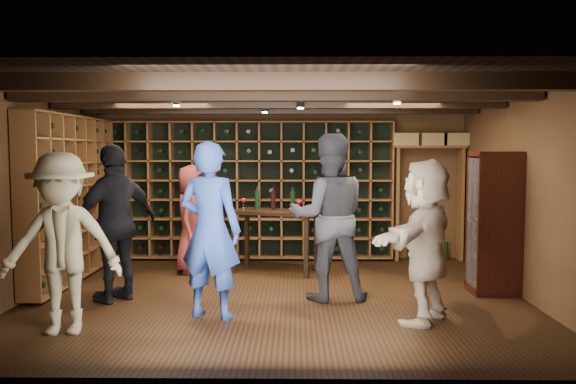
{
  "coord_description": "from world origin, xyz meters",
  "views": [
    {
      "loc": [
        0.24,
        -6.79,
        1.8
      ],
      "look_at": [
        0.14,
        0.2,
        1.27
      ],
      "focal_mm": 35.0,
      "sensor_mm": 36.0,
      "label": 1
    }
  ],
  "objects_px": {
    "man_blue_shirt": "(210,230)",
    "guest_beige": "(425,241)",
    "guest_red_floral": "(192,219)",
    "guest_woman_black": "(116,223)",
    "tasting_table": "(275,218)",
    "display_cabinet": "(493,226)",
    "man_grey_suit": "(329,217)",
    "guest_khaki": "(62,243)"
  },
  "relations": [
    {
      "from": "display_cabinet",
      "to": "tasting_table",
      "type": "height_order",
      "value": "display_cabinet"
    },
    {
      "from": "display_cabinet",
      "to": "man_blue_shirt",
      "type": "height_order",
      "value": "man_blue_shirt"
    },
    {
      "from": "tasting_table",
      "to": "guest_woman_black",
      "type": "bearing_deg",
      "value": -120.44
    },
    {
      "from": "display_cabinet",
      "to": "guest_red_floral",
      "type": "bearing_deg",
      "value": 163.87
    },
    {
      "from": "guest_woman_black",
      "to": "tasting_table",
      "type": "height_order",
      "value": "guest_woman_black"
    },
    {
      "from": "man_blue_shirt",
      "to": "guest_beige",
      "type": "height_order",
      "value": "man_blue_shirt"
    },
    {
      "from": "guest_red_floral",
      "to": "guest_beige",
      "type": "xyz_separation_m",
      "value": [
        2.87,
        -2.34,
        0.06
      ]
    },
    {
      "from": "display_cabinet",
      "to": "guest_khaki",
      "type": "distance_m",
      "value": 5.02
    },
    {
      "from": "display_cabinet",
      "to": "guest_woman_black",
      "type": "bearing_deg",
      "value": -174.73
    },
    {
      "from": "guest_red_floral",
      "to": "guest_beige",
      "type": "distance_m",
      "value": 3.7
    },
    {
      "from": "man_grey_suit",
      "to": "tasting_table",
      "type": "distance_m",
      "value": 1.67
    },
    {
      "from": "man_grey_suit",
      "to": "guest_red_floral",
      "type": "relative_size",
      "value": 1.26
    },
    {
      "from": "guest_red_floral",
      "to": "guest_woman_black",
      "type": "distance_m",
      "value": 1.7
    },
    {
      "from": "man_blue_shirt",
      "to": "guest_khaki",
      "type": "distance_m",
      "value": 1.47
    },
    {
      "from": "guest_woman_black",
      "to": "tasting_table",
      "type": "xyz_separation_m",
      "value": [
        1.82,
        1.63,
        -0.13
      ]
    },
    {
      "from": "display_cabinet",
      "to": "man_blue_shirt",
      "type": "bearing_deg",
      "value": -162.5
    },
    {
      "from": "guest_khaki",
      "to": "guest_woman_black",
      "type": "bearing_deg",
      "value": 76.08
    },
    {
      "from": "display_cabinet",
      "to": "guest_woman_black",
      "type": "xyz_separation_m",
      "value": [
        -4.6,
        -0.42,
        0.08
      ]
    },
    {
      "from": "display_cabinet",
      "to": "man_grey_suit",
      "type": "relative_size",
      "value": 0.88
    },
    {
      "from": "man_blue_shirt",
      "to": "guest_red_floral",
      "type": "distance_m",
      "value": 2.31
    },
    {
      "from": "guest_red_floral",
      "to": "guest_woman_black",
      "type": "xyz_separation_m",
      "value": [
        -0.61,
        -1.58,
        0.14
      ]
    },
    {
      "from": "man_grey_suit",
      "to": "guest_red_floral",
      "type": "xyz_separation_m",
      "value": [
        -1.91,
        1.45,
        -0.2
      ]
    },
    {
      "from": "guest_woman_black",
      "to": "guest_khaki",
      "type": "bearing_deg",
      "value": 30.43
    },
    {
      "from": "guest_woman_black",
      "to": "guest_beige",
      "type": "xyz_separation_m",
      "value": [
        3.48,
        -0.76,
        -0.08
      ]
    },
    {
      "from": "display_cabinet",
      "to": "man_grey_suit",
      "type": "height_order",
      "value": "man_grey_suit"
    },
    {
      "from": "guest_beige",
      "to": "tasting_table",
      "type": "height_order",
      "value": "guest_beige"
    },
    {
      "from": "man_blue_shirt",
      "to": "guest_beige",
      "type": "relative_size",
      "value": 1.11
    },
    {
      "from": "man_grey_suit",
      "to": "tasting_table",
      "type": "height_order",
      "value": "man_grey_suit"
    },
    {
      "from": "guest_beige",
      "to": "guest_red_floral",
      "type": "bearing_deg",
      "value": -94.51
    },
    {
      "from": "guest_beige",
      "to": "guest_woman_black",
      "type": "bearing_deg",
      "value": -67.62
    },
    {
      "from": "man_grey_suit",
      "to": "guest_red_floral",
      "type": "height_order",
      "value": "man_grey_suit"
    },
    {
      "from": "guest_red_floral",
      "to": "guest_woman_black",
      "type": "bearing_deg",
      "value": 165.26
    },
    {
      "from": "guest_khaki",
      "to": "tasting_table",
      "type": "bearing_deg",
      "value": 48.46
    },
    {
      "from": "guest_beige",
      "to": "tasting_table",
      "type": "distance_m",
      "value": 2.91
    },
    {
      "from": "man_grey_suit",
      "to": "tasting_table",
      "type": "xyz_separation_m",
      "value": [
        -0.7,
        1.5,
        -0.19
      ]
    },
    {
      "from": "guest_khaki",
      "to": "man_grey_suit",
      "type": "bearing_deg",
      "value": 19.59
    },
    {
      "from": "man_grey_suit",
      "to": "guest_khaki",
      "type": "xyz_separation_m",
      "value": [
        -2.68,
        -1.31,
        -0.11
      ]
    },
    {
      "from": "display_cabinet",
      "to": "guest_beige",
      "type": "distance_m",
      "value": 1.63
    },
    {
      "from": "man_grey_suit",
      "to": "guest_beige",
      "type": "xyz_separation_m",
      "value": [
        0.95,
        -0.88,
        -0.14
      ]
    },
    {
      "from": "display_cabinet",
      "to": "guest_beige",
      "type": "height_order",
      "value": "display_cabinet"
    },
    {
      "from": "guest_red_floral",
      "to": "guest_beige",
      "type": "bearing_deg",
      "value": -122.65
    },
    {
      "from": "guest_woman_black",
      "to": "tasting_table",
      "type": "relative_size",
      "value": 1.39
    }
  ]
}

